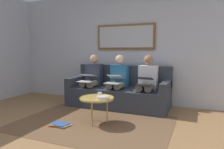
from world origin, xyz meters
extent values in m
cube|color=olive|center=(0.00, 0.00, -0.05)|extent=(6.00, 5.20, 0.10)
cube|color=#B7BCC6|center=(0.00, -2.60, 1.30)|extent=(6.00, 0.12, 2.60)
cube|color=brown|center=(0.00, -0.85, 0.00)|extent=(2.60, 1.80, 0.01)
cube|color=#2D333D|center=(0.00, -2.05, 0.21)|extent=(2.20, 0.90, 0.42)
cube|color=#2D333D|center=(0.00, -2.40, 0.66)|extent=(2.20, 0.20, 0.48)
cube|color=#2D333D|center=(-1.03, -2.05, 0.52)|extent=(0.14, 0.90, 0.20)
cube|color=#2D333D|center=(1.03, -2.05, 0.52)|extent=(0.14, 0.90, 0.20)
cube|color=brown|center=(0.00, -2.51, 1.55)|extent=(1.41, 0.04, 0.59)
cube|color=#B2B7BC|center=(0.00, -2.48, 1.55)|extent=(1.31, 0.01, 0.49)
cylinder|color=tan|center=(-0.06, -0.90, 0.43)|extent=(0.58, 0.58, 0.03)
torus|color=tan|center=(-0.06, -0.90, 0.44)|extent=(0.58, 0.58, 0.02)
cylinder|color=#B28E42|center=(-0.06, -0.73, 0.21)|extent=(0.02, 0.02, 0.42)
cylinder|color=#B28E42|center=(-0.21, -0.99, 0.21)|extent=(0.02, 0.02, 0.42)
cylinder|color=#B28E42|center=(0.09, -0.99, 0.21)|extent=(0.02, 0.02, 0.42)
cylinder|color=silver|center=(-0.10, -0.93, 0.49)|extent=(0.07, 0.07, 0.09)
cylinder|color=beige|center=(-0.20, -0.83, 0.47)|extent=(0.20, 0.20, 0.05)
cube|color=silver|center=(-0.64, -2.15, 0.67)|extent=(0.38, 0.22, 0.50)
sphere|color=#997051|center=(-0.64, -2.15, 1.04)|extent=(0.20, 0.20, 0.20)
cylinder|color=gray|center=(-0.73, -1.94, 0.49)|extent=(0.14, 0.42, 0.14)
cylinder|color=gray|center=(-0.55, -1.94, 0.49)|extent=(0.14, 0.42, 0.14)
cylinder|color=gray|center=(-0.73, -1.73, 0.21)|extent=(0.11, 0.11, 0.42)
cylinder|color=gray|center=(-0.55, -1.73, 0.21)|extent=(0.11, 0.11, 0.42)
cube|color=black|center=(-0.64, -1.73, 0.57)|extent=(0.31, 0.23, 0.01)
cube|color=black|center=(-0.64, -1.87, 0.68)|extent=(0.31, 0.22, 0.07)
cube|color=#A5C6EA|center=(-0.64, -1.87, 0.68)|extent=(0.28, 0.19, 0.06)
cube|color=#235B84|center=(0.00, -2.15, 0.67)|extent=(0.38, 0.22, 0.50)
sphere|color=beige|center=(0.00, -2.15, 1.04)|extent=(0.20, 0.20, 0.20)
cylinder|color=gray|center=(-0.09, -1.94, 0.49)|extent=(0.14, 0.42, 0.14)
cylinder|color=gray|center=(0.09, -1.94, 0.49)|extent=(0.14, 0.42, 0.14)
cylinder|color=gray|center=(-0.09, -1.73, 0.21)|extent=(0.11, 0.11, 0.42)
cylinder|color=gray|center=(0.09, -1.73, 0.21)|extent=(0.11, 0.11, 0.42)
cube|color=silver|center=(0.00, -1.73, 0.57)|extent=(0.32, 0.24, 0.01)
cube|color=silver|center=(0.00, -1.89, 0.68)|extent=(0.32, 0.23, 0.10)
cube|color=#A5C6EA|center=(0.00, -1.89, 0.69)|extent=(0.29, 0.20, 0.08)
cube|color=#2D3342|center=(0.64, -2.15, 0.67)|extent=(0.38, 0.22, 0.50)
sphere|color=tan|center=(0.64, -2.15, 1.04)|extent=(0.20, 0.20, 0.20)
cylinder|color=gray|center=(0.55, -1.94, 0.49)|extent=(0.14, 0.42, 0.14)
cylinder|color=gray|center=(0.73, -1.94, 0.49)|extent=(0.14, 0.42, 0.14)
cylinder|color=gray|center=(0.55, -1.73, 0.21)|extent=(0.11, 0.11, 0.42)
cylinder|color=gray|center=(0.73, -1.73, 0.21)|extent=(0.11, 0.11, 0.42)
cube|color=white|center=(0.64, -1.73, 0.57)|extent=(0.31, 0.24, 0.01)
cube|color=white|center=(0.64, -1.87, 0.69)|extent=(0.31, 0.23, 0.06)
cube|color=#A5C6EA|center=(0.64, -1.87, 0.69)|extent=(0.28, 0.20, 0.05)
cube|color=red|center=(0.46, -0.54, 0.01)|extent=(0.31, 0.25, 0.01)
cube|color=white|center=(0.42, -0.55, 0.02)|extent=(0.31, 0.25, 0.01)
cube|color=yellow|center=(0.45, -0.54, 0.03)|extent=(0.31, 0.24, 0.01)
cube|color=#33569E|center=(0.45, -0.54, 0.04)|extent=(0.30, 0.23, 0.01)
camera|label=1|loc=(-1.64, 2.21, 1.23)|focal=33.80mm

